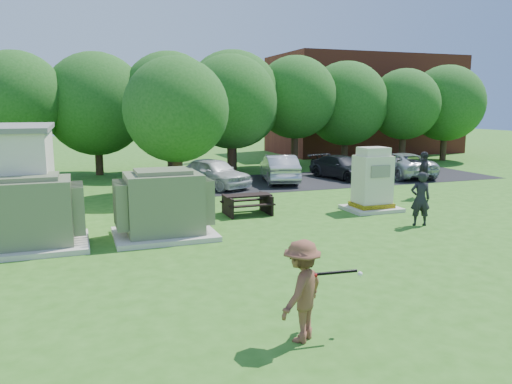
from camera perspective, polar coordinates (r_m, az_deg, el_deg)
name	(u,v)px	position (r m, az deg, el deg)	size (l,w,h in m)	color
ground	(312,272)	(12.26, 6.42, -9.04)	(120.00, 120.00, 0.00)	#2D6619
brick_building	(363,105)	(43.99, 12.18, 9.70)	(15.00, 8.00, 8.00)	maroon
parking_strip	(318,180)	(27.10, 7.14, 1.40)	(20.00, 6.00, 0.01)	#232326
transformer_left	(30,214)	(15.24, -24.38, -2.34)	(3.00, 2.40, 2.07)	beige
transformer_right	(164,205)	(15.37, -10.52, -1.52)	(3.00, 2.40, 2.07)	beige
generator_cabinet	(372,183)	(19.43, 13.15, 1.01)	(1.98, 1.62, 2.41)	beige
picnic_table	(247,202)	(18.30, -1.01, -1.15)	(1.73, 1.30, 0.74)	black
batter	(302,291)	(8.59, 5.26, -11.18)	(1.14, 0.65, 1.76)	brown
person_by_generator	(420,199)	(17.41, 18.27, -0.74)	(0.66, 0.43, 1.81)	black
person_walking_right	(423,175)	(22.68, 18.59, 1.87)	(1.18, 0.49, 2.02)	#26252A
car_white	(214,173)	(24.50, -4.85, 2.22)	(1.69, 4.20, 1.43)	silver
car_silver_a	(279,168)	(26.03, 2.66, 2.71)	(1.53, 4.38, 1.44)	#A9AAAE
car_dark	(342,167)	(27.66, 9.83, 2.79)	(1.74, 4.29, 1.24)	black
car_silver_b	(400,165)	(29.23, 16.12, 3.03)	(2.23, 4.85, 1.35)	#BBBCC0
batting_equipment	(334,274)	(8.71, 8.86, -9.20)	(1.18, 0.22, 0.20)	black
tree_row	(200,102)	(29.71, -6.41, 10.18)	(41.30, 13.30, 7.30)	#47301E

